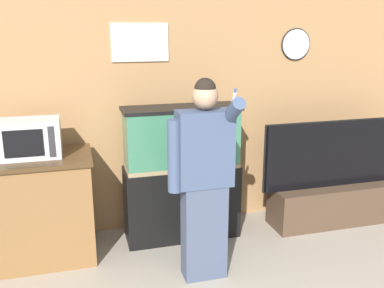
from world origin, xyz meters
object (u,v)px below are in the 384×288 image
(aquarium_on_stand, at_px, (182,174))
(person_standing, at_px, (203,178))
(microwave, at_px, (30,138))
(tv_on_stand, at_px, (334,193))

(aquarium_on_stand, bearing_deg, person_standing, -90.60)
(person_standing, bearing_deg, microwave, 152.58)
(aquarium_on_stand, distance_m, tv_on_stand, 1.65)
(microwave, bearing_deg, person_standing, -27.42)
(microwave, xyz_separation_m, person_standing, (1.31, -0.68, -0.25))
(microwave, bearing_deg, aquarium_on_stand, 2.46)
(microwave, relative_size, aquarium_on_stand, 0.38)
(microwave, bearing_deg, tv_on_stand, -1.30)
(aquarium_on_stand, bearing_deg, tv_on_stand, -4.37)
(microwave, xyz_separation_m, aquarium_on_stand, (1.32, 0.06, -0.46))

